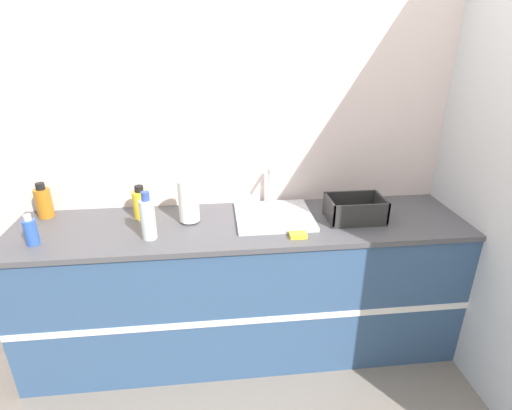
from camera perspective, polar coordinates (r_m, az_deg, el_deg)
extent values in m
plane|color=slate|center=(2.57, -1.12, -23.54)|extent=(12.00, 12.00, 0.00)
cube|color=silver|center=(2.44, -2.71, 9.66)|extent=(4.97, 0.06, 2.60)
cube|color=silver|center=(2.58, 28.71, 7.54)|extent=(0.06, 2.59, 2.60)
cube|color=#33517A|center=(2.51, -1.83, -11.94)|extent=(2.57, 0.59, 0.85)
cube|color=white|center=(2.28, -1.22, -16.16)|extent=(2.57, 0.01, 0.04)
cube|color=#4C4C51|center=(2.29, -1.97, -2.89)|extent=(2.59, 0.61, 0.03)
cube|color=silver|center=(2.34, 2.57, -1.61)|extent=(0.44, 0.42, 0.02)
cylinder|color=silver|center=(2.46, 1.95, 2.81)|extent=(0.02, 0.02, 0.22)
cylinder|color=silver|center=(2.37, 2.18, 4.83)|extent=(0.02, 0.11, 0.02)
cylinder|color=#4C4C51|center=(2.32, -9.40, -2.24)|extent=(0.09, 0.09, 0.01)
cylinder|color=white|center=(2.27, -9.61, 0.62)|extent=(0.11, 0.11, 0.24)
cube|color=#2D2D2D|center=(2.39, 13.82, -1.86)|extent=(0.32, 0.22, 0.01)
cube|color=#2D2D2D|center=(2.27, 14.82, -1.41)|extent=(0.32, 0.01, 0.12)
cube|color=#2D2D2D|center=(2.45, 13.19, 0.60)|extent=(0.32, 0.01, 0.12)
cube|color=#2D2D2D|center=(2.31, 10.38, -0.54)|extent=(0.01, 0.22, 0.12)
cube|color=#2D2D2D|center=(2.41, 17.42, -0.20)|extent=(0.01, 0.22, 0.12)
cylinder|color=silver|center=(2.14, -15.17, -2.02)|extent=(0.08, 0.08, 0.21)
cylinder|color=#334C9E|center=(2.09, -15.54, 1.22)|extent=(0.04, 0.04, 0.05)
cylinder|color=yellow|center=(2.41, -16.13, 0.06)|extent=(0.09, 0.09, 0.16)
cylinder|color=black|center=(2.37, -16.39, 2.23)|extent=(0.05, 0.05, 0.04)
cylinder|color=#2D56B7|center=(2.33, -29.47, -3.41)|extent=(0.06, 0.06, 0.13)
cylinder|color=silver|center=(2.30, -29.88, -1.58)|extent=(0.04, 0.04, 0.03)
cylinder|color=#B26B19|center=(2.63, -28.03, 0.24)|extent=(0.09, 0.09, 0.17)
cylinder|color=black|center=(2.59, -28.47, 2.36)|extent=(0.05, 0.05, 0.04)
cube|color=yellow|center=(2.13, 6.03, -4.30)|extent=(0.09, 0.06, 0.02)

